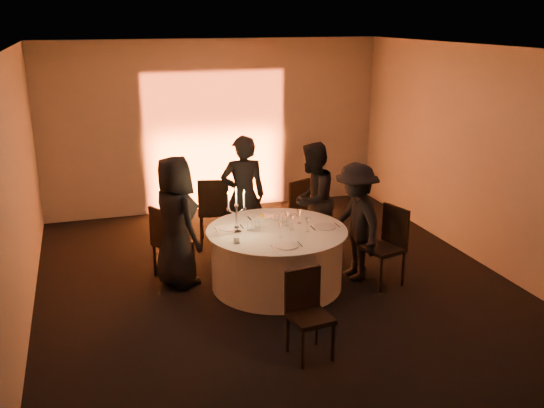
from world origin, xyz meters
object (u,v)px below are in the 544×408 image
object	(u,v)px
banquet_table	(277,258)
candelabra	(237,217)
chair_left	(168,239)
chair_front	(307,308)
guest_left	(176,222)
chair_back_right	(294,206)
guest_right	(356,222)
chair_right	(388,241)
chair_back_left	(214,207)
guest_back_left	(243,196)
guest_back_right	(312,200)
coffee_cup	(236,240)

from	to	relation	value
banquet_table	candelabra	bearing A→B (deg)	176.03
chair_left	chair_front	distance (m)	2.56
candelabra	chair_front	bearing A→B (deg)	-80.14
guest_left	candelabra	world-z (taller)	guest_left
guest_left	candelabra	xyz separation A→B (m)	(0.69, -0.42, 0.13)
chair_back_right	guest_right	size ratio (longest dim) A/B	0.62
guest_right	chair_right	bearing A→B (deg)	45.46
guest_right	banquet_table	bearing A→B (deg)	-97.02
chair_back_left	chair_front	distance (m)	3.38
guest_left	guest_back_left	xyz separation A→B (m)	(1.08, 0.71, 0.04)
guest_back_right	chair_back_right	bearing A→B (deg)	-130.64
coffee_cup	chair_back_left	bearing A→B (deg)	85.56
chair_left	guest_back_right	xyz separation A→B (m)	(2.11, 0.21, 0.28)
chair_right	guest_right	distance (m)	0.49
chair_back_right	chair_front	world-z (taller)	chair_back_right
chair_back_right	chair_front	distance (m)	3.36
chair_back_left	guest_back_right	world-z (taller)	guest_back_right
chair_left	chair_back_left	xyz separation A→B (m)	(0.85, 1.04, 0.04)
guest_back_right	coffee_cup	distance (m)	1.83
chair_right	guest_back_right	bearing A→B (deg)	-170.70
candelabra	chair_right	bearing A→B (deg)	-11.55
chair_back_left	guest_back_left	bearing A→B (deg)	134.77
guest_left	guest_right	bearing A→B (deg)	-123.80
chair_left	chair_right	size ratio (longest dim) A/B	0.96
banquet_table	coffee_cup	xyz separation A→B (m)	(-0.60, -0.28, 0.42)
guest_back_left	coffee_cup	distance (m)	1.53
chair_front	guest_right	distance (m)	2.07
banquet_table	chair_right	distance (m)	1.46
banquet_table	guest_back_right	world-z (taller)	guest_back_right
chair_front	guest_back_right	bearing A→B (deg)	60.91
banquet_table	guest_left	xyz separation A→B (m)	(-1.21, 0.46, 0.47)
chair_front	guest_right	size ratio (longest dim) A/B	0.58
chair_left	chair_back_right	size ratio (longest dim) A/B	1.01
chair_right	guest_left	bearing A→B (deg)	-123.41
guest_back_right	candelabra	bearing A→B (deg)	-11.23
candelabra	guest_right	bearing A→B (deg)	-3.66
chair_right	guest_left	size ratio (longest dim) A/B	0.60
chair_back_right	chair_right	world-z (taller)	chair_right
guest_back_left	guest_back_right	bearing A→B (deg)	168.40
guest_back_left	coffee_cup	size ratio (longest dim) A/B	16.17
guest_left	coffee_cup	distance (m)	0.96
guest_left	guest_back_right	bearing A→B (deg)	-99.36
chair_left	guest_right	distance (m)	2.48
coffee_cup	candelabra	bearing A→B (deg)	74.96
banquet_table	chair_back_left	world-z (taller)	chair_back_left
chair_left	guest_back_right	world-z (taller)	guest_back_right
chair_right	guest_back_left	world-z (taller)	guest_back_left
guest_back_left	chair_back_right	bearing A→B (deg)	-151.93
chair_front	guest_back_right	distance (m)	2.76
coffee_cup	guest_back_right	bearing A→B (deg)	39.08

